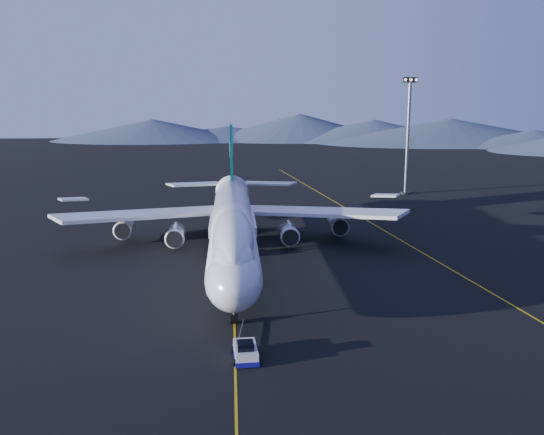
{
  "coord_description": "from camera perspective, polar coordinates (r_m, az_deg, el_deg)",
  "views": [
    {
      "loc": [
        -0.16,
        -92.11,
        26.32
      ],
      "look_at": [
        6.39,
        3.45,
        6.0
      ],
      "focal_mm": 40.0,
      "sensor_mm": 36.0,
      "label": 1
    }
  ],
  "objects": [
    {
      "name": "ground",
      "position": [
        95.8,
        -3.68,
        -3.99
      ],
      "size": [
        500.0,
        500.0,
        0.0
      ],
      "primitive_type": "plane",
      "color": "black",
      "rests_on": "ground"
    },
    {
      "name": "taxiway_line_main",
      "position": [
        95.8,
        -3.68,
        -3.99
      ],
      "size": [
        0.25,
        220.0,
        0.01
      ],
      "primitive_type": "cube",
      "color": "#C8A00B",
      "rests_on": "ground"
    },
    {
      "name": "taxiway_line_side",
      "position": [
        109.68,
        12.17,
        -2.18
      ],
      "size": [
        28.08,
        198.09,
        0.01
      ],
      "primitive_type": "cube",
      "rotation": [
        0.0,
        0.0,
        0.14
      ],
      "color": "#C8A00B",
      "rests_on": "ground"
    },
    {
      "name": "boeing_747",
      "position": [
        94.4,
        -3.73,
        -0.59
      ],
      "size": [
        59.62,
        72.43,
        19.37
      ],
      "color": "silver",
      "rests_on": "ground"
    },
    {
      "name": "pushback_tug",
      "position": [
        61.81,
        -2.5,
        -12.59
      ],
      "size": [
        2.9,
        4.76,
        2.01
      ],
      "rotation": [
        0.0,
        0.0,
        0.06
      ],
      "color": "silver",
      "rests_on": "ground"
    },
    {
      "name": "floodlight_mast",
      "position": [
        157.92,
        12.66,
        7.52
      ],
      "size": [
        3.62,
        2.71,
        29.29
      ],
      "rotation": [
        0.0,
        0.0,
        0.13
      ],
      "color": "black",
      "rests_on": "ground"
    }
  ]
}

